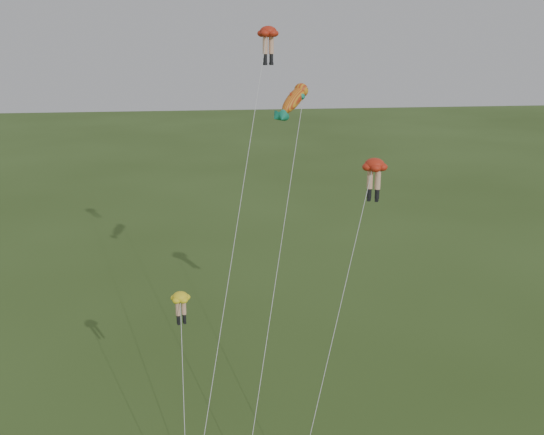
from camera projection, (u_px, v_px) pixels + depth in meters
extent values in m
ellipsoid|color=red|center=(268.00, 31.00, 35.63)|extent=(1.66, 1.66, 0.66)
cylinder|color=#EDAE8C|center=(265.00, 45.00, 35.77)|extent=(0.29, 0.29, 1.00)
cylinder|color=black|center=(265.00, 58.00, 35.99)|extent=(0.23, 0.23, 0.50)
cube|color=black|center=(265.00, 64.00, 36.09)|extent=(0.25, 0.33, 0.15)
cylinder|color=#EDAE8C|center=(271.00, 45.00, 35.94)|extent=(0.29, 0.29, 1.00)
cylinder|color=black|center=(271.00, 58.00, 36.16)|extent=(0.23, 0.23, 0.50)
cube|color=black|center=(271.00, 64.00, 36.25)|extent=(0.25, 0.33, 0.15)
cylinder|color=silver|center=(235.00, 236.00, 32.03)|extent=(5.11, 13.37, 21.37)
ellipsoid|color=red|center=(375.00, 164.00, 33.68)|extent=(1.93, 1.93, 0.72)
cylinder|color=#EDAE8C|center=(370.00, 179.00, 34.00)|extent=(0.32, 0.32, 1.10)
cylinder|color=black|center=(369.00, 193.00, 34.24)|extent=(0.25, 0.25, 0.55)
cube|color=black|center=(369.00, 199.00, 34.34)|extent=(0.30, 0.37, 0.16)
cylinder|color=#EDAE8C|center=(378.00, 180.00, 33.86)|extent=(0.32, 0.32, 1.10)
cylinder|color=black|center=(377.00, 194.00, 34.10)|extent=(0.25, 0.25, 0.55)
cube|color=black|center=(377.00, 200.00, 34.21)|extent=(0.30, 0.37, 0.16)
cylinder|color=silver|center=(339.00, 313.00, 31.16)|extent=(5.69, 8.85, 14.31)
ellipsoid|color=yellow|center=(180.00, 297.00, 29.47)|extent=(1.24, 1.24, 0.50)
cylinder|color=#EDAE8C|center=(178.00, 308.00, 29.59)|extent=(0.22, 0.22, 0.76)
cylinder|color=black|center=(178.00, 319.00, 29.75)|extent=(0.17, 0.17, 0.38)
cube|color=black|center=(179.00, 323.00, 29.82)|extent=(0.18, 0.25, 0.11)
cylinder|color=#EDAE8C|center=(184.00, 307.00, 29.70)|extent=(0.22, 0.22, 0.76)
cylinder|color=black|center=(184.00, 318.00, 29.87)|extent=(0.17, 0.17, 0.38)
cube|color=black|center=(185.00, 322.00, 29.94)|extent=(0.18, 0.25, 0.11)
cylinder|color=silver|center=(184.00, 403.00, 28.15)|extent=(0.11, 5.41, 8.91)
ellipsoid|color=orange|center=(294.00, 99.00, 35.15)|extent=(2.49, 2.55, 2.14)
sphere|color=orange|center=(294.00, 99.00, 35.15)|extent=(1.51, 1.52, 1.24)
cone|color=#148462|center=(294.00, 99.00, 35.15)|extent=(1.28, 1.30, 1.22)
cone|color=#148462|center=(294.00, 99.00, 35.15)|extent=(1.28, 1.30, 1.22)
cone|color=#148462|center=(294.00, 99.00, 35.15)|extent=(0.73, 0.73, 0.68)
cone|color=#148462|center=(294.00, 99.00, 35.15)|extent=(0.73, 0.73, 0.68)
cone|color=#AA2D11|center=(294.00, 99.00, 35.15)|extent=(0.76, 0.77, 0.66)
cylinder|color=silver|center=(272.00, 273.00, 32.46)|extent=(3.90, 10.53, 17.30)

